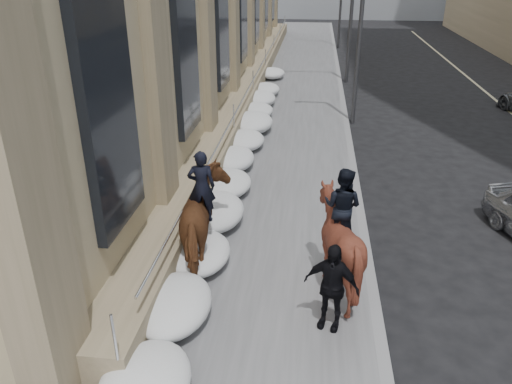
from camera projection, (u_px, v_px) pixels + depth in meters
ground at (246, 329)px, 9.98m from camera, size 140.00×140.00×0.00m
sidewalk at (281, 151)px, 18.93m from camera, size 5.00×80.00×0.12m
curb at (351, 153)px, 18.65m from camera, size 0.24×80.00×0.12m
streetlight_mid at (357, 15)px, 20.29m from camera, size 1.71×0.24×8.00m
traffic_signal at (335, 10)px, 27.79m from camera, size 4.10×0.22×6.00m
snow_bank at (236, 157)px, 17.20m from camera, size 1.70×18.10×0.76m
mounted_horse_left at (206, 219)px, 11.51m from camera, size 1.57×2.72×2.74m
mounted_horse_right at (338, 240)px, 10.60m from camera, size 2.40×2.51×2.73m
pedestrian at (331, 286)px, 9.51m from camera, size 1.17×0.75×1.85m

